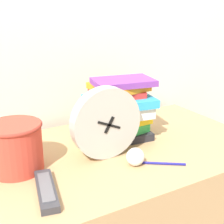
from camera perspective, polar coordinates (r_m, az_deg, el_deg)
wall_back at (r=1.33m, az=-10.22°, el=19.25°), size 6.00×0.04×2.40m
desk_clock at (r=1.01m, az=-1.23°, el=-2.07°), size 0.24×0.05×0.24m
book_stack at (r=1.16m, az=1.25°, el=0.44°), size 0.27×0.23×0.23m
basket at (r=1.00m, az=-17.32°, el=-5.85°), size 0.17×0.17×0.15m
tv_remote at (r=0.89m, az=-11.94°, el=-13.75°), size 0.09×0.20×0.02m
crumpled_paper_ball at (r=1.00m, az=4.29°, el=-8.17°), size 0.06×0.06×0.06m
pen at (r=1.02m, az=9.06°, el=-9.27°), size 0.13×0.09×0.01m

